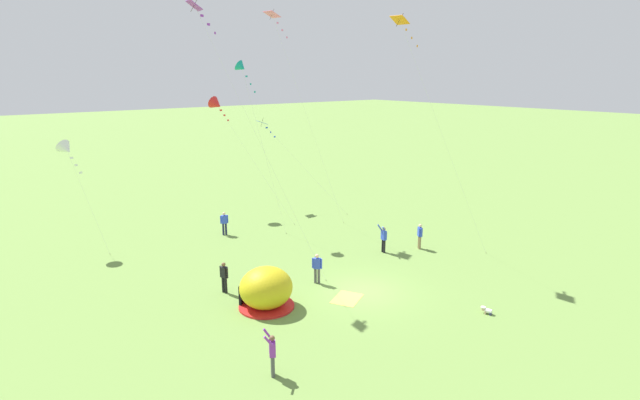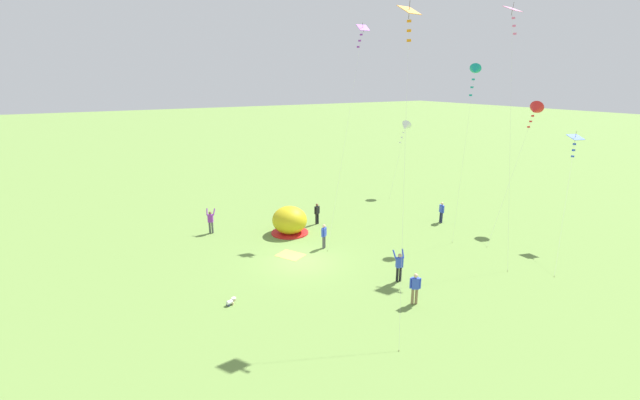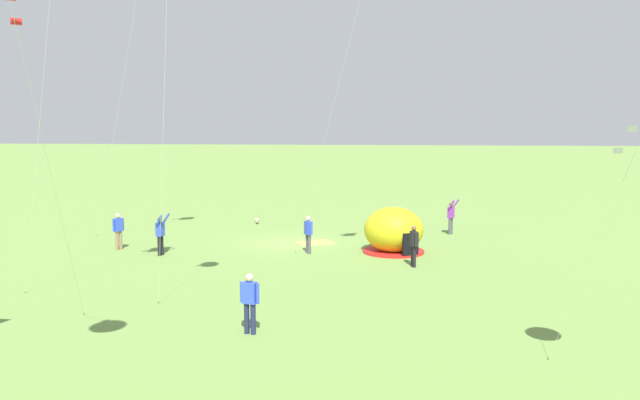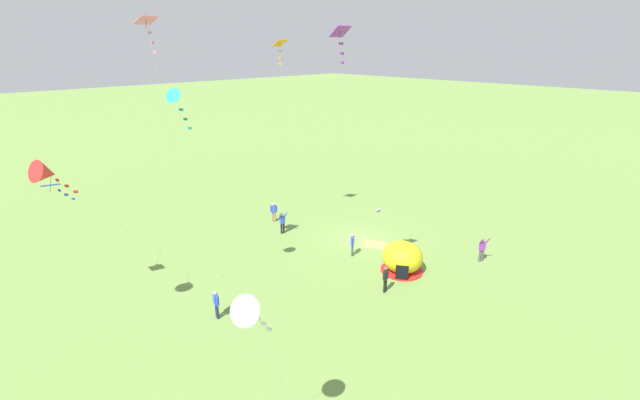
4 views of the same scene
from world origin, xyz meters
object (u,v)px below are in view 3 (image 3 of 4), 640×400
object	(u,v)px
person_flying_kite	(451,216)
person_far_back	(118,229)
popup_tent	(394,231)
person_with_toddler	(160,233)
toddler_crawling	(257,221)
person_strolling	(308,233)
person_near_tent	(250,300)
person_center_field	(414,244)

from	to	relation	value
person_flying_kite	person_far_back	xyz separation A→B (m)	(15.81, 6.04, -0.03)
popup_tent	person_with_toddler	world-z (taller)	popup_tent
toddler_crawling	person_with_toddler	bearing A→B (deg)	75.96
person_with_toddler	person_strolling	xyz separation A→B (m)	(-6.50, -1.17, -0.03)
popup_tent	toddler_crawling	distance (m)	10.94
popup_tent	person_strolling	world-z (taller)	popup_tent
person_flying_kite	person_near_tent	size ratio (longest dim) A/B	1.10
person_near_tent	person_far_back	world-z (taller)	same
person_with_toddler	person_far_back	distance (m)	2.62
popup_tent	person_far_back	distance (m)	12.81
person_with_toddler	person_far_back	xyz separation A→B (m)	(2.43, -1.00, -0.03)
toddler_crawling	person_strolling	world-z (taller)	person_strolling
person_far_back	toddler_crawling	bearing A→B (deg)	-119.82
person_with_toddler	person_strolling	bearing A→B (deg)	-169.79
person_flying_kite	person_near_tent	bearing A→B (deg)	67.47
toddler_crawling	person_near_tent	xyz separation A→B (m)	(-4.05, 19.15, 0.79)
toddler_crawling	person_far_back	world-z (taller)	person_far_back
person_with_toddler	person_far_back	world-z (taller)	person_with_toddler
person_near_tent	person_strolling	bearing A→B (deg)	-90.70
person_with_toddler	person_far_back	bearing A→B (deg)	-22.47
person_with_toddler	person_center_field	xyz separation A→B (m)	(-11.16, 0.96, -0.03)
toddler_crawling	person_flying_kite	size ratio (longest dim) A/B	0.29
person_far_back	person_near_tent	bearing A→B (deg)	128.98
person_flying_kite	person_strolling	xyz separation A→B (m)	(6.88, 5.87, -0.03)
popup_tent	person_center_field	distance (m)	2.97
person_flying_kite	person_center_field	distance (m)	8.31
toddler_crawling	person_with_toddler	size ratio (longest dim) A/B	0.29
popup_tent	person_far_back	bearing A→B (deg)	3.98
person_with_toddler	person_center_field	distance (m)	11.20
popup_tent	person_strolling	bearing A→B (deg)	10.63
person_strolling	person_center_field	xyz separation A→B (m)	(-4.66, 2.13, 0.00)
person_far_back	person_strolling	bearing A→B (deg)	-178.92
person_flying_kite	person_with_toddler	xyz separation A→B (m)	(13.38, 7.04, 0.00)
person_far_back	person_with_toddler	bearing A→B (deg)	157.53
person_flying_kite	person_center_field	world-z (taller)	person_flying_kite
person_with_toddler	person_near_tent	size ratio (longest dim) A/B	1.10
person_strolling	person_center_field	bearing A→B (deg)	155.42
person_near_tent	person_center_field	distance (m)	10.11
popup_tent	person_far_back	xyz separation A→B (m)	(12.77, 0.89, -0.03)
person_strolling	person_far_back	bearing A→B (deg)	1.08
person_with_toddler	person_center_field	size ratio (longest dim) A/B	1.10
person_near_tent	person_far_back	xyz separation A→B (m)	(8.79, -10.87, 0.00)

